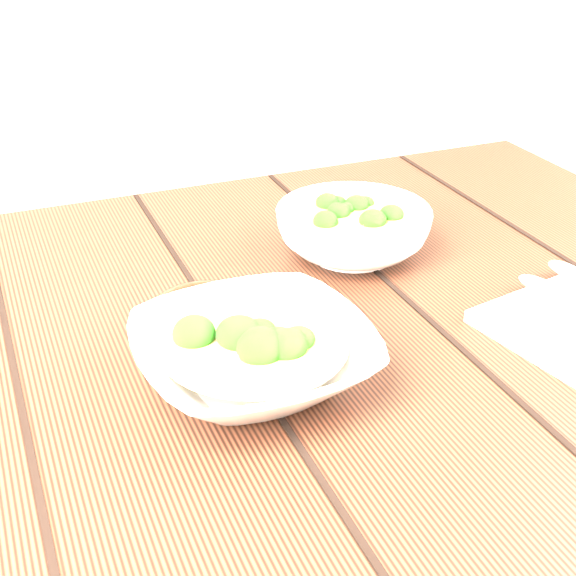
{
  "coord_description": "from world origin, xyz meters",
  "views": [
    {
      "loc": [
        -0.22,
        -0.64,
        1.17
      ],
      "look_at": [
        0.04,
        -0.02,
        0.8
      ],
      "focal_mm": 50.0,
      "sensor_mm": 36.0,
      "label": 1
    }
  ],
  "objects": [
    {
      "name": "soup_bowl_back",
      "position": [
        0.18,
        0.12,
        0.78
      ],
      "size": [
        0.22,
        0.22,
        0.06
      ],
      "color": "white",
      "rests_on": "table"
    },
    {
      "name": "trivet",
      "position": [
        -0.03,
        0.02,
        0.76
      ],
      "size": [
        0.15,
        0.15,
        0.03
      ],
      "primitive_type": "torus",
      "rotation": [
        0.0,
        0.0,
        0.39
      ],
      "color": "black",
      "rests_on": "table"
    },
    {
      "name": "table",
      "position": [
        0.0,
        0.0,
        0.63
      ],
      "size": [
        1.2,
        0.8,
        0.75
      ],
      "color": "#381B10",
      "rests_on": "ground"
    },
    {
      "name": "spoon_left",
      "position": [
        0.32,
        -0.09,
        0.77
      ],
      "size": [
        0.04,
        0.18,
        0.01
      ],
      "color": "#A0998D",
      "rests_on": "napkin"
    },
    {
      "name": "soup_bowl_front",
      "position": [
        -0.02,
        -0.08,
        0.78
      ],
      "size": [
        0.22,
        0.22,
        0.06
      ],
      "color": "white",
      "rests_on": "table"
    }
  ]
}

